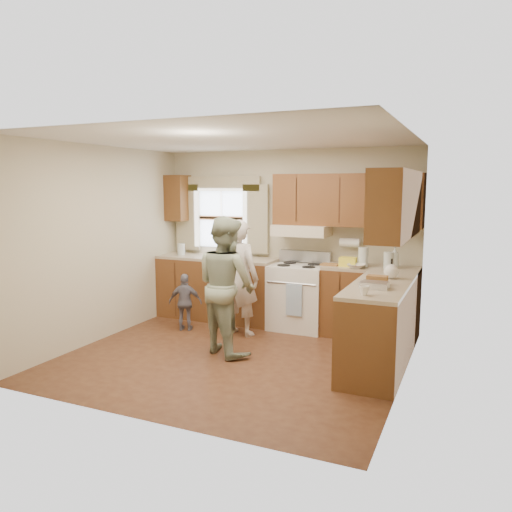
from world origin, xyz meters
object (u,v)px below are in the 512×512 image
at_px(woman_left, 240,278).
at_px(woman_right, 226,285).
at_px(stove, 299,296).
at_px(child, 185,302).

relative_size(woman_left, woman_right, 0.94).
bearing_deg(stove, woman_left, -137.29).
distance_m(stove, woman_right, 1.44).
relative_size(woman_left, child, 1.96).
bearing_deg(child, woman_right, 129.78).
xyz_separation_m(stove, woman_right, (-0.47, -1.31, 0.36)).
xyz_separation_m(woman_left, child, (-0.77, -0.14, -0.38)).
relative_size(stove, woman_left, 0.69).
height_order(woman_left, child, woman_left).
height_order(woman_right, child, woman_right).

